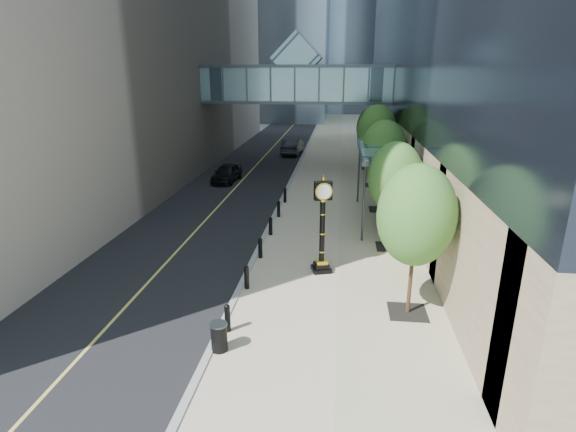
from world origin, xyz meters
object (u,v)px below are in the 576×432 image
Objects in this scene: trash_bin at (219,338)px; pedestrian at (400,217)px; car_near at (227,173)px; car_far at (293,146)px; street_clock at (322,232)px.

trash_bin is 0.59× the size of pedestrian.
car_far is at bearing 77.46° from car_near.
pedestrian is 0.31× the size of car_far.
street_clock is 29.96m from car_far.
street_clock is at bearing 65.11° from trash_bin.
street_clock is at bearing -58.81° from car_near.
street_clock is 7.16m from trash_bin.
pedestrian is (7.07, 12.28, 0.32)m from trash_bin.
street_clock is 4.76× the size of trash_bin.
pedestrian is (4.11, 5.92, -1.09)m from street_clock.
car_far is (-1.50, 35.97, 0.34)m from trash_bin.
trash_bin is at bearing -131.66° from street_clock.
street_clock reaches higher than car_near.
pedestrian is at bearing 38.42° from street_clock.
car_far is at bearing 92.39° from trash_bin.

